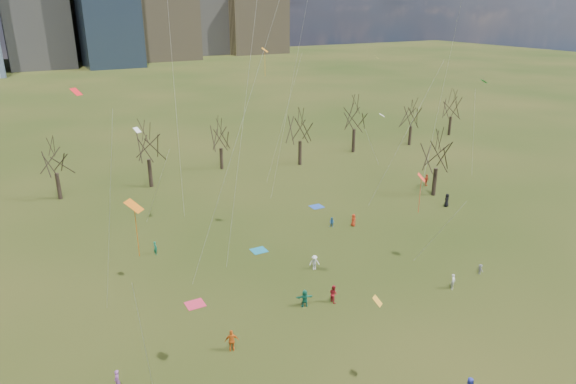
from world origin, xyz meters
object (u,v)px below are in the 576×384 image
person_4 (232,341)px  blanket_teal (259,250)px  person_2 (333,294)px  person_1 (453,281)px  blanket_navy (317,207)px  blanket_crimson (195,304)px

person_4 → blanket_teal: bearing=-104.0°
person_2 → person_4: person_4 is taller
person_1 → blanket_navy: bearing=60.2°
person_1 → person_2: (-10.87, 3.41, 0.08)m
blanket_teal → blanket_navy: size_ratio=1.00×
blanket_teal → blanket_crimson: (-9.39, -6.68, 0.00)m
person_4 → blanket_navy: bearing=-115.3°
blanket_teal → blanket_navy: bearing=32.8°
blanket_teal → person_2: person_2 is taller
blanket_navy → person_4: bearing=-133.9°
blanket_crimson → blanket_navy: bearing=34.0°
blanket_navy → blanket_crimson: (-21.36, -14.39, 0.00)m
blanket_navy → blanket_crimson: size_ratio=1.00×
blanket_crimson → person_2: (10.82, -5.44, 0.81)m
person_1 → person_2: bearing=132.0°
blanket_teal → person_2: size_ratio=0.97×
blanket_teal → blanket_navy: same height
blanket_navy → person_2: person_2 is taller
blanket_crimson → person_4: (0.37, -7.42, 0.88)m
person_4 → person_1: bearing=-165.2°
blanket_crimson → person_4: person_4 is taller
blanket_teal → person_2: bearing=-83.3°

